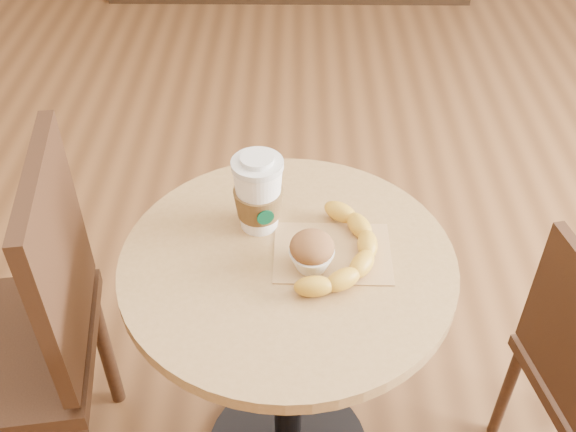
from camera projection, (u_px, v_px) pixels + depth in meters
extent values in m
plane|color=brown|center=(278.00, 425.00, 1.92)|extent=(7.00, 7.00, 0.00)
cylinder|color=black|center=(288.00, 370.00, 1.62)|extent=(0.07, 0.07, 0.72)
cylinder|color=#A37D4A|center=(288.00, 264.00, 1.38)|extent=(0.69, 0.69, 0.03)
cylinder|color=#362013|center=(104.00, 346.00, 1.84)|extent=(0.04, 0.04, 0.48)
cube|color=#362013|center=(59.00, 259.00, 1.37)|extent=(0.09, 0.41, 0.45)
cylinder|color=#362013|center=(507.00, 391.00, 1.78)|extent=(0.03, 0.03, 0.39)
cube|color=#362013|center=(575.00, 336.00, 1.41)|extent=(0.09, 0.32, 0.36)
cube|color=tan|center=(332.00, 253.00, 1.38)|extent=(0.24, 0.18, 0.00)
cylinder|color=silver|center=(257.00, 164.00, 1.34)|extent=(0.11, 0.11, 0.01)
cylinder|color=silver|center=(257.00, 159.00, 1.34)|extent=(0.07, 0.07, 0.01)
cylinder|color=#074629|center=(266.00, 218.00, 1.37)|extent=(0.04, 0.01, 0.04)
ellipsoid|color=brown|center=(312.00, 247.00, 1.32)|extent=(0.09, 0.09, 0.06)
ellipsoid|color=beige|center=(312.00, 240.00, 1.30)|extent=(0.03, 0.03, 0.02)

